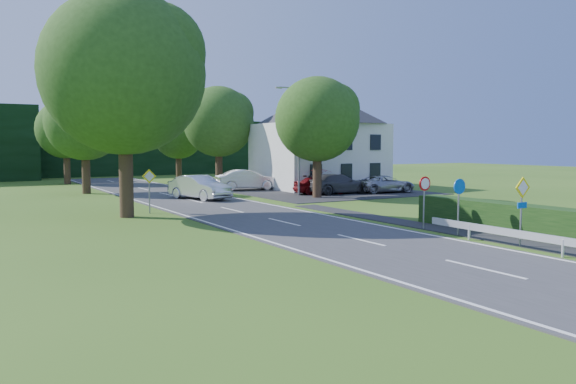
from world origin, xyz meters
TOP-DOWN VIEW (x-y plane):
  - road at (0.00, 20.00)m, footprint 7.00×80.00m
  - parking_pad at (12.00, 33.00)m, footprint 14.00×16.00m
  - line_edge_left at (-3.25, 20.00)m, footprint 0.12×80.00m
  - line_edge_right at (3.25, 20.00)m, footprint 0.12×80.00m
  - line_centre at (0.00, 20.00)m, footprint 0.12×80.00m
  - tree_main at (-6.00, 24.00)m, footprint 9.40×9.40m
  - tree_left_far at (-5.00, 40.00)m, footprint 7.00×7.00m
  - tree_right_far at (7.00, 42.00)m, footprint 7.40×7.40m
  - tree_left_back at (-4.50, 52.00)m, footprint 6.60×6.60m
  - tree_right_back at (6.00, 50.00)m, footprint 6.20×6.20m
  - tree_right_mid at (8.50, 28.00)m, footprint 7.00×7.00m
  - treeline_right at (8.00, 66.00)m, footprint 30.00×5.00m
  - house_white at (14.00, 36.00)m, footprint 10.60×8.40m
  - streetlight at (8.06, 30.00)m, footprint 2.03×0.18m
  - sign_priority_right at (4.30, 7.98)m, footprint 0.78×0.09m
  - sign_roundabout at (4.30, 10.98)m, footprint 0.64×0.08m
  - sign_speed_limit at (4.30, 12.97)m, footprint 0.64×0.11m
  - sign_priority_left at (-4.50, 24.98)m, footprint 0.78×0.09m
  - moving_car at (0.74, 30.89)m, footprint 3.21×5.29m
  - motorcycle at (1.80, 33.32)m, footprint 0.84×2.14m
  - parked_car_red at (10.28, 30.21)m, footprint 4.43×2.75m
  - parked_car_silver_a at (7.14, 36.47)m, footprint 5.39×2.80m
  - parked_car_grey at (11.58, 29.75)m, footprint 5.35×2.39m
  - parked_car_silver_b at (15.40, 28.76)m, footprint 5.05×2.79m
  - parasol at (10.97, 31.41)m, footprint 2.56×2.59m

SIDE VIEW (x-z plane):
  - road at x=0.00m, z-range 0.00..0.04m
  - parking_pad at x=12.00m, z-range 0.00..0.04m
  - line_edge_left at x=-3.25m, z-range 0.04..0.05m
  - line_edge_right at x=3.25m, z-range 0.04..0.05m
  - line_centre at x=0.00m, z-range 0.04..0.05m
  - motorcycle at x=1.80m, z-range 0.04..1.15m
  - parked_car_silver_b at x=15.40m, z-range 0.04..1.38m
  - parked_car_red at x=10.28m, z-range 0.04..1.45m
  - parked_car_grey at x=11.58m, z-range 0.04..1.56m
  - moving_car at x=0.74m, z-range 0.04..1.69m
  - parked_car_silver_a at x=7.14m, z-range 0.04..1.73m
  - parasol at x=10.97m, z-range 0.04..1.97m
  - sign_roundabout at x=4.30m, z-range 0.49..2.86m
  - sign_priority_left at x=-4.50m, z-range 0.50..2.94m
  - sign_speed_limit at x=4.30m, z-range 0.58..2.95m
  - sign_priority_right at x=4.30m, z-range 0.50..3.09m
  - treeline_right at x=8.00m, z-range 0.00..7.00m
  - tree_right_back at x=6.00m, z-range 0.00..7.56m
  - tree_left_back at x=-4.50m, z-range 0.00..8.07m
  - tree_left_far at x=-5.00m, z-range 0.00..8.58m
  - tree_right_mid at x=8.50m, z-range 0.00..8.58m
  - house_white at x=14.00m, z-range 0.11..8.71m
  - streetlight at x=8.06m, z-range 0.46..8.46m
  - tree_right_far at x=7.00m, z-range 0.00..9.09m
  - tree_main at x=-6.00m, z-range 0.00..11.64m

